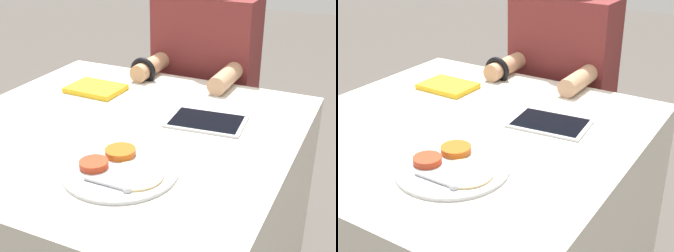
{
  "view_description": "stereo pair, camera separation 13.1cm",
  "coord_description": "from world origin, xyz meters",
  "views": [
    {
      "loc": [
        0.71,
        -1.12,
        1.38
      ],
      "look_at": [
        0.19,
        -0.04,
        0.82
      ],
      "focal_mm": 50.0,
      "sensor_mm": 36.0,
      "label": 1
    },
    {
      "loc": [
        0.82,
        -1.05,
        1.38
      ],
      "look_at": [
        0.19,
        -0.04,
        0.82
      ],
      "focal_mm": 50.0,
      "sensor_mm": 36.0,
      "label": 2
    }
  ],
  "objects": [
    {
      "name": "thali_tray",
      "position": [
        0.14,
        -0.23,
        0.77
      ],
      "size": [
        0.3,
        0.3,
        0.03
      ],
      "color": "#B7BABF",
      "rests_on": "dining_table"
    },
    {
      "name": "tablet_device",
      "position": [
        0.23,
        0.15,
        0.77
      ],
      "size": [
        0.26,
        0.19,
        0.01
      ],
      "color": "#B7B7BC",
      "rests_on": "dining_table"
    },
    {
      "name": "person_diner",
      "position": [
        0.01,
        0.69,
        0.59
      ],
      "size": [
        0.43,
        0.42,
        1.26
      ],
      "color": "black",
      "rests_on": "ground_plane"
    },
    {
      "name": "dining_table",
      "position": [
        0.0,
        0.0,
        0.38
      ],
      "size": [
        1.07,
        1.06,
        0.76
      ],
      "color": "beige",
      "rests_on": "ground_plane"
    },
    {
      "name": "red_notebook",
      "position": [
        -0.24,
        0.24,
        0.77
      ],
      "size": [
        0.2,
        0.15,
        0.02
      ],
      "color": "silver",
      "rests_on": "dining_table"
    }
  ]
}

